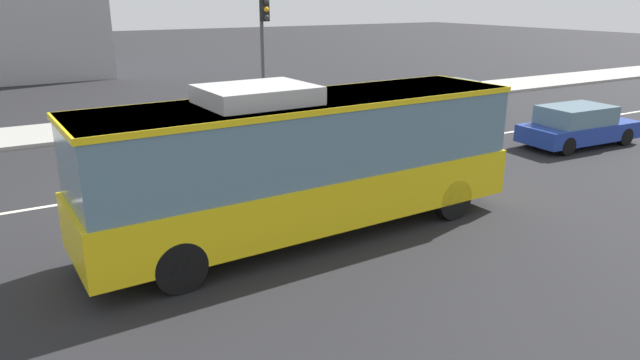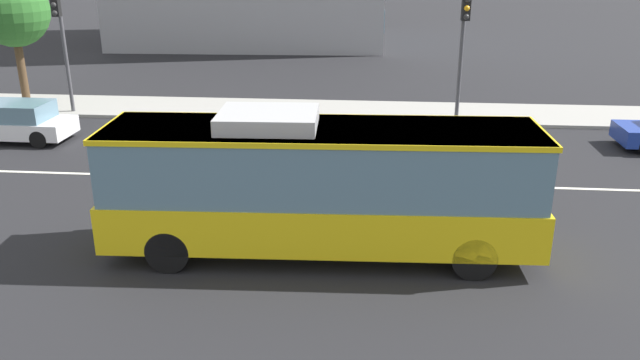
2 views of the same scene
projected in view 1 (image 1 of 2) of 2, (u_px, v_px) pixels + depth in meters
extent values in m
plane|color=black|center=(153.00, 190.00, 16.09)|extent=(160.00, 160.00, 0.00)
cube|color=#9E9B93|center=(97.00, 129.00, 23.18)|extent=(80.00, 3.60, 0.14)
cube|color=silver|center=(153.00, 190.00, 16.09)|extent=(76.00, 0.16, 0.01)
cube|color=yellow|center=(308.00, 192.00, 12.89)|extent=(10.09, 2.88, 1.10)
cube|color=slate|center=(308.00, 134.00, 12.48)|extent=(9.88, 2.79, 1.58)
cube|color=yellow|center=(308.00, 101.00, 12.26)|extent=(9.99, 2.85, 0.12)
cube|color=#B2B2B2|center=(257.00, 95.00, 11.57)|extent=(2.27, 1.88, 0.36)
cylinder|color=black|center=(394.00, 176.00, 15.65)|extent=(1.01, 0.34, 1.00)
cylinder|color=black|center=(452.00, 199.00, 13.88)|extent=(1.01, 0.34, 1.00)
cylinder|color=black|center=(145.00, 227.00, 12.19)|extent=(1.01, 0.34, 1.00)
cylinder|color=black|center=(180.00, 266.00, 10.42)|extent=(1.01, 0.34, 1.00)
cube|color=#1E3899|center=(579.00, 131.00, 20.75)|extent=(4.58, 2.01, 0.60)
cube|color=slate|center=(576.00, 115.00, 20.45)|extent=(2.60, 1.77, 0.64)
cylinder|color=black|center=(587.00, 128.00, 22.14)|extent=(0.65, 0.25, 0.64)
cylinder|color=black|center=(625.00, 137.00, 20.79)|extent=(0.65, 0.25, 0.64)
cylinder|color=black|center=(531.00, 136.00, 20.83)|extent=(0.65, 0.25, 0.64)
cylinder|color=black|center=(567.00, 146.00, 19.47)|extent=(0.65, 0.25, 0.64)
cube|color=#1E3899|center=(443.00, 102.00, 26.52)|extent=(4.51, 1.81, 0.60)
cube|color=slate|center=(448.00, 88.00, 26.45)|extent=(2.52, 1.66, 0.64)
cylinder|color=black|center=(429.00, 112.00, 25.20)|extent=(0.64, 0.22, 0.64)
cylinder|color=black|center=(406.00, 106.00, 26.52)|extent=(0.64, 0.22, 0.64)
cylinder|color=black|center=(479.00, 106.00, 26.64)|extent=(0.64, 0.22, 0.64)
cylinder|color=black|center=(455.00, 101.00, 27.96)|extent=(0.64, 0.22, 0.64)
cylinder|color=#47474C|center=(263.00, 59.00, 24.64)|extent=(0.16, 0.16, 5.20)
cube|color=black|center=(265.00, 9.00, 23.79)|extent=(0.34, 0.30, 0.96)
sphere|color=#2D2D2D|center=(266.00, 1.00, 23.58)|extent=(0.22, 0.22, 0.22)
sphere|color=#F9A514|center=(266.00, 9.00, 23.68)|extent=(0.22, 0.22, 0.22)
sphere|color=#2D2D2D|center=(266.00, 17.00, 23.77)|extent=(0.22, 0.22, 0.22)
cube|color=slate|center=(92.00, 39.00, 42.66)|extent=(0.50, 12.50, 1.50)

